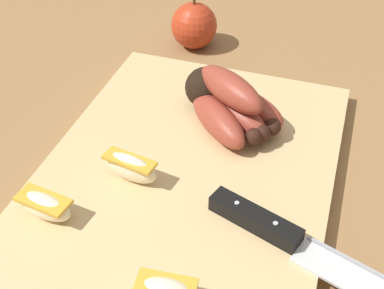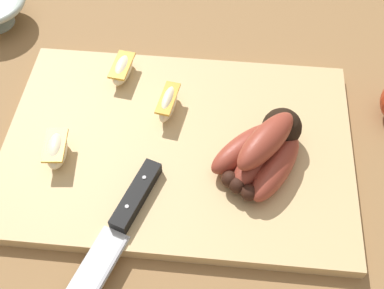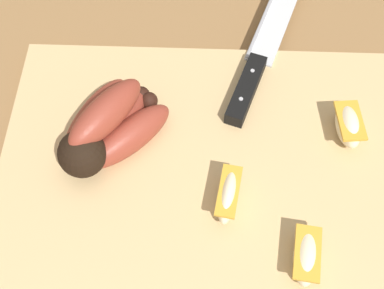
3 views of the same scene
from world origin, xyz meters
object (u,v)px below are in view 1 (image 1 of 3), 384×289
at_px(banana_bunch, 228,104).
at_px(apple_wedge_near, 45,206).
at_px(chefs_knife, 298,244).
at_px(whole_apple, 194,26).
at_px(apple_wedge_middle, 130,167).

bearing_deg(banana_bunch, apple_wedge_near, 147.26).
height_order(chefs_knife, apple_wedge_near, apple_wedge_near).
height_order(apple_wedge_near, whole_apple, whole_apple).
relative_size(banana_bunch, apple_wedge_middle, 2.08).
xyz_separation_m(banana_bunch, apple_wedge_middle, (-0.13, 0.07, -0.01)).
bearing_deg(apple_wedge_near, apple_wedge_middle, -38.72).
distance_m(chefs_knife, apple_wedge_near, 0.26).
xyz_separation_m(apple_wedge_near, apple_wedge_middle, (0.08, -0.06, 0.00)).
distance_m(banana_bunch, whole_apple, 0.23).
bearing_deg(banana_bunch, whole_apple, 28.72).
bearing_deg(banana_bunch, chefs_knife, -145.80).
bearing_deg(chefs_knife, apple_wedge_near, 98.86).
relative_size(banana_bunch, apple_wedge_near, 2.16).
relative_size(apple_wedge_near, apple_wedge_middle, 0.96).
bearing_deg(apple_wedge_middle, chefs_knife, -101.10).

